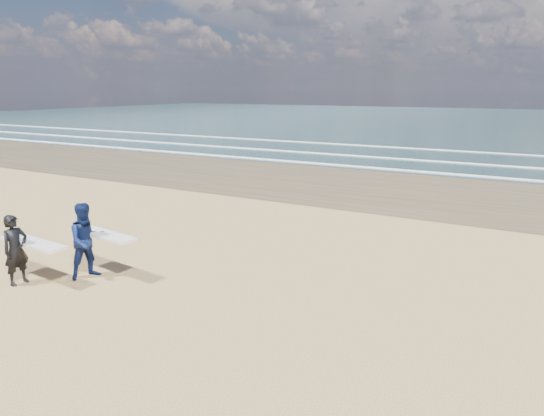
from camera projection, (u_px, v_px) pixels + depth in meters
The scene contains 2 objects.
surfer_near at pixel (18, 249), 12.18m from camera, with size 2.23×1.03×1.80m.
surfer_far at pixel (88, 240), 12.58m from camera, with size 2.25×1.33×2.00m.
Camera 1 is at (9.67, -6.14, 4.86)m, focal length 32.00 mm.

